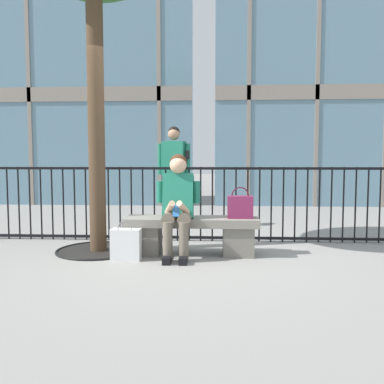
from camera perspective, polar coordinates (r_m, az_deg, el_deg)
The scene contains 7 objects.
ground_plane at distance 4.92m, azimuth -0.07°, elevation -8.83°, with size 60.00×60.00×0.00m, color gray.
stone_bench at distance 4.87m, azimuth -0.07°, elevation -5.72°, with size 1.60×0.44×0.45m.
seated_person_with_phone at distance 4.70m, azimuth -2.05°, elevation -1.42°, with size 0.52×0.66×1.21m.
handbag_on_bench at distance 4.81m, azimuth 6.84°, elevation -2.05°, with size 0.30×0.18×0.37m.
shopping_bag at distance 4.67m, azimuth -9.34°, elevation -7.30°, with size 0.33×0.18×0.46m.
bystander_at_railing at distance 6.80m, azimuth -2.59°, elevation 3.35°, with size 0.55×0.30×1.71m.
plaza_railing at distance 5.64m, azimuth 0.41°, elevation -1.67°, with size 7.40×0.04×1.05m.
Camera 1 is at (0.27, -4.78, 1.13)m, focal length 37.55 mm.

